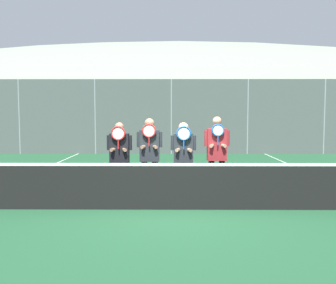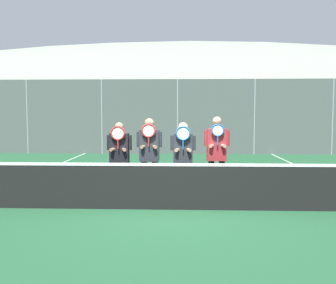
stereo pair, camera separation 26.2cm
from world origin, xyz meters
name	(u,v)px [view 1 (the left image)]	position (x,y,z in m)	size (l,w,h in m)	color
ground_plane	(172,210)	(0.00, 0.00, 0.00)	(120.00, 120.00, 0.00)	#1E4C2D
hill_distant	(171,124)	(0.00, 57.33, 0.00)	(128.39, 71.33, 24.96)	gray
clubhouse_building	(161,117)	(-0.69, 18.90, 1.66)	(21.94, 5.50, 3.28)	tan
fence_back	(171,117)	(0.00, 10.37, 1.77)	(21.81, 0.06, 3.54)	gray
tennis_net	(172,186)	(0.00, 0.00, 0.49)	(11.99, 0.09, 1.04)	gray
court_line_left_sideline	(14,182)	(-4.46, 3.00, 0.00)	(0.05, 16.00, 0.01)	white
court_line_right_sideline	(330,182)	(4.46, 3.00, 0.00)	(0.05, 16.00, 0.01)	white
player_leftmost	(119,155)	(-1.15, 0.75, 1.02)	(0.55, 0.34, 1.74)	white
player_center_left	(150,152)	(-0.50, 0.81, 1.08)	(0.56, 0.34, 1.83)	#232838
player_center_right	(183,155)	(0.25, 0.70, 1.04)	(0.55, 0.34, 1.74)	#56565B
player_rightmost	(217,152)	(1.00, 0.84, 1.09)	(0.56, 0.34, 1.87)	black
car_far_left	(54,132)	(-6.28, 12.52, 0.91)	(4.19, 2.03, 1.78)	maroon
car_left_of_center	(147,133)	(-1.30, 12.86, 0.86)	(4.21, 2.09, 1.67)	#285638
car_center	(241,132)	(3.72, 12.52, 0.93)	(4.26, 2.10, 1.83)	navy
car_right_of_center	(335,132)	(8.72, 12.47, 0.95)	(4.18, 2.09, 1.88)	maroon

